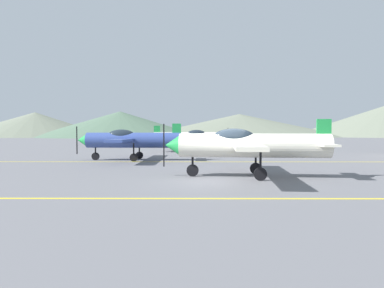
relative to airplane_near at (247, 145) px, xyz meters
The scene contains 9 objects.
ground_plane 2.14m from the airplane_near, 144.73° to the right, with size 400.00×400.00×0.00m, color slate.
apron_line_near 5.49m from the airplane_near, 103.43° to the right, with size 80.00×0.16×0.01m, color yellow.
apron_line_far 8.10m from the airplane_near, 98.87° to the left, with size 80.00×0.16×0.01m, color yellow.
airplane_near is the anchor object (origin of this frame).
airplane_mid 11.69m from the airplane_near, 128.10° to the left, with size 7.79×8.99×2.70m.
airplane_far 19.76m from the airplane_near, 98.28° to the left, with size 7.85×9.03×2.70m.
hill_left 132.80m from the airplane_near, 118.85° to the left, with size 56.71×56.71×9.39m, color slate.
hill_centerleft 115.59m from the airplane_near, 105.08° to the left, with size 62.36×62.36×9.45m, color #4C6651.
hill_centerright 127.49m from the airplane_near, 82.61° to the left, with size 83.90×83.90×9.20m, color slate.
Camera 1 is at (-1.24, -15.06, 2.16)m, focal length 32.02 mm.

